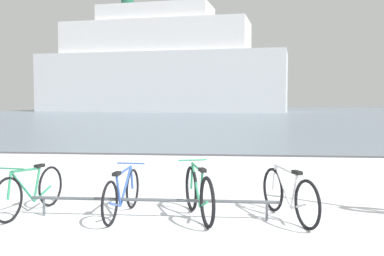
% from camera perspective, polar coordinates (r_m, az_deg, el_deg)
% --- Properties ---
extents(ground, '(80.00, 132.00, 0.08)m').
position_cam_1_polar(ground, '(58.53, 5.16, 1.67)').
color(ground, white).
extents(bike_rack, '(3.80, 0.10, 0.31)m').
position_cam_1_polar(bike_rack, '(6.90, -4.98, -9.19)').
color(bike_rack, '#4C5156').
rests_on(bike_rack, ground).
extents(bicycle_0, '(0.47, 1.75, 0.80)m').
position_cam_1_polar(bicycle_0, '(7.55, -19.83, -7.54)').
color(bicycle_0, black).
rests_on(bicycle_0, ground).
extents(bicycle_1, '(0.46, 1.75, 0.77)m').
position_cam_1_polar(bicycle_1, '(7.06, -8.87, -8.24)').
color(bicycle_1, black).
rests_on(bicycle_1, ground).
extents(bicycle_2, '(0.66, 1.66, 0.85)m').
position_cam_1_polar(bicycle_2, '(6.84, 0.85, -8.33)').
color(bicycle_2, black).
rests_on(bicycle_2, ground).
extents(bicycle_3, '(0.72, 1.69, 0.82)m').
position_cam_1_polar(bicycle_3, '(6.94, 12.18, -8.32)').
color(bicycle_3, black).
rests_on(bicycle_3, ground).
extents(ferry_ship, '(42.11, 16.99, 21.72)m').
position_cam_1_polar(ferry_ship, '(76.06, -4.01, 7.62)').
color(ferry_ship, silver).
rests_on(ferry_ship, ground).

